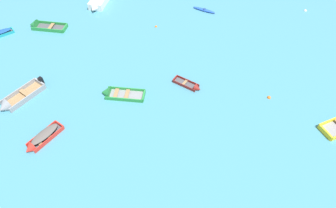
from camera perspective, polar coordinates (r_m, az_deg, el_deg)
rowboat_green_distant_center at (r=37.82m, az=-23.14°, el=13.46°), size 4.34×1.75×1.30m
kayak_blue_outer_right at (r=38.14m, az=6.87°, el=17.30°), size 2.83×1.62×0.28m
rowboat_grey_back_row_left at (r=29.35m, az=-27.13°, el=0.46°), size 3.42×4.29×1.34m
rowboat_red_near_left at (r=25.54m, az=-23.09°, el=-6.26°), size 2.56×3.32×0.93m
rowboat_maroon_cluster_outer at (r=27.62m, az=4.63°, el=3.34°), size 2.78×2.02×0.76m
rowboat_green_far_left at (r=27.31m, az=-10.36°, el=1.97°), size 3.94×1.51×1.24m
mooring_buoy_between_boats_right at (r=35.17m, az=-2.30°, el=14.43°), size 0.29×0.29×0.29m
mooring_buoy_outer_edge at (r=28.21m, az=18.58°, el=1.14°), size 0.33×0.33×0.33m
mooring_buoy_near_foreground at (r=41.42m, az=24.57°, el=15.77°), size 0.34×0.34×0.34m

